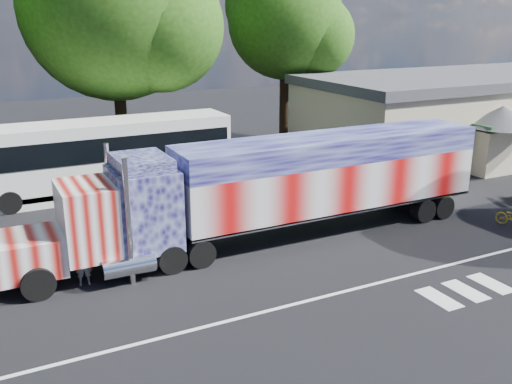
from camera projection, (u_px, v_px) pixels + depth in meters
name	position (u px, v px, depth m)	size (l,w,h in m)	color
ground	(292.00, 261.00, 21.61)	(100.00, 100.00, 0.00)	black
lane_markings	(392.00, 292.00, 19.13)	(30.00, 2.67, 0.01)	silver
semi_truck	(277.00, 186.00, 23.02)	(20.88, 3.30, 4.45)	black
coach_bus	(106.00, 156.00, 29.43)	(12.99, 3.02, 3.78)	white
hall_building	(465.00, 112.00, 38.68)	(22.40, 12.80, 5.20)	beige
woman	(83.00, 264.00, 19.48)	(0.57, 0.37, 1.55)	slate
tree_n_mid	(117.00, 8.00, 32.63)	(11.20, 10.66, 14.70)	black
tree_ne_a	(288.00, 22.00, 39.36)	(8.41, 8.01, 12.55)	black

